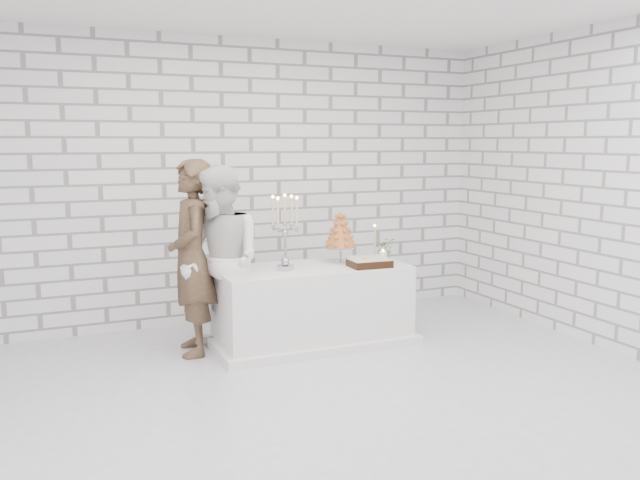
% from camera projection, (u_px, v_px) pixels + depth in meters
% --- Properties ---
extents(ground, '(6.00, 5.00, 0.01)m').
position_uv_depth(ground, '(316.00, 403.00, 4.85)').
color(ground, silver).
rests_on(ground, ground).
extents(wall_back, '(6.00, 0.01, 3.00)m').
position_uv_depth(wall_back, '(223.00, 182.00, 6.90)').
color(wall_back, white).
rests_on(wall_back, ground).
extents(wall_front, '(6.00, 0.01, 3.00)m').
position_uv_depth(wall_front, '(585.00, 260.00, 2.36)').
color(wall_front, white).
rests_on(wall_front, ground).
extents(wall_right, '(0.01, 5.00, 3.00)m').
position_uv_depth(wall_right, '(626.00, 190.00, 5.80)').
color(wall_right, white).
rests_on(wall_right, ground).
extents(cake_table, '(1.80, 0.80, 0.75)m').
position_uv_depth(cake_table, '(313.00, 305.00, 6.25)').
color(cake_table, white).
rests_on(cake_table, ground).
extents(groom, '(0.48, 0.68, 1.77)m').
position_uv_depth(groom, '(192.00, 258.00, 5.89)').
color(groom, '#412F20').
rests_on(groom, ground).
extents(bride, '(0.87, 0.99, 1.73)m').
position_uv_depth(bride, '(221.00, 262.00, 5.81)').
color(bride, white).
rests_on(bride, ground).
extents(candelabra, '(0.31, 0.31, 0.71)m').
position_uv_depth(candelabra, '(285.00, 232.00, 5.98)').
color(candelabra, '#A9A9B3').
rests_on(candelabra, cake_table).
extents(croquembouche, '(0.36, 0.36, 0.51)m').
position_uv_depth(croquembouche, '(340.00, 237.00, 6.38)').
color(croquembouche, '#A6511F').
rests_on(croquembouche, cake_table).
extents(chocolate_cake, '(0.39, 0.29, 0.08)m').
position_uv_depth(chocolate_cake, '(369.00, 263.00, 6.18)').
color(chocolate_cake, black).
rests_on(chocolate_cake, cake_table).
extents(pillar_candle, '(0.09, 0.09, 0.12)m').
position_uv_depth(pillar_candle, '(383.00, 258.00, 6.33)').
color(pillar_candle, white).
rests_on(pillar_candle, cake_table).
extents(extra_taper, '(0.06, 0.06, 0.32)m').
position_uv_depth(extra_taper, '(375.00, 242.00, 6.65)').
color(extra_taper, beige).
rests_on(extra_taper, cake_table).
extents(flowers, '(0.26, 0.25, 0.23)m').
position_uv_depth(flowers, '(385.00, 249.00, 6.49)').
color(flowers, '#38632C').
rests_on(flowers, cake_table).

